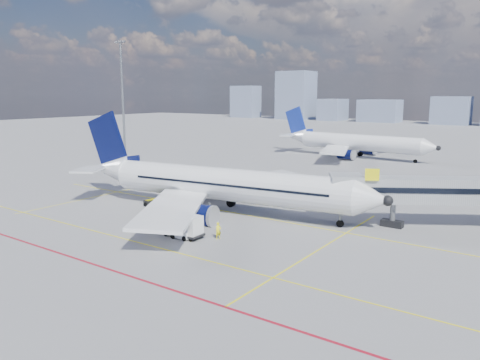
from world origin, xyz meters
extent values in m
plane|color=gray|center=(0.00, 0.00, 0.00)|extent=(420.00, 420.00, 0.00)
cube|color=yellow|center=(0.00, 8.00, 0.01)|extent=(60.00, 0.18, 0.01)
cube|color=yellow|center=(0.00, -6.00, 0.01)|extent=(80.00, 0.15, 0.01)
cube|color=yellow|center=(14.00, 2.00, 0.01)|extent=(0.15, 28.00, 0.01)
cube|color=yellow|center=(-20.00, 8.00, 0.01)|extent=(0.15, 30.00, 0.01)
cube|color=maroon|center=(0.00, -12.00, 0.01)|extent=(90.00, 0.25, 0.01)
cube|color=#979A9F|center=(22.25, 16.15, 3.90)|extent=(20.84, 13.93, 2.60)
cube|color=black|center=(22.25, 16.15, 4.10)|extent=(20.52, 13.82, 0.55)
cube|color=#979A9F|center=(12.70, 10.50, 3.90)|extent=(4.49, 4.56, 3.00)
cube|color=black|center=(17.00, 12.80, 0.35)|extent=(2.20, 1.00, 0.70)
cylinder|color=slate|center=(17.00, 12.80, 1.70)|extent=(0.56, 0.56, 2.70)
cube|color=yellow|center=(15.50, 10.30, 5.70)|extent=(1.26, 0.82, 1.20)
cylinder|color=slate|center=(-55.00, 40.00, 12.50)|extent=(0.56, 0.56, 25.00)
cube|color=slate|center=(-55.00, 40.00, 25.20)|extent=(3.20, 0.40, 0.50)
cube|color=#B2B3BA|center=(-56.20, 39.75, 25.20)|extent=(0.60, 0.15, 0.35)
cube|color=#B2B3BA|center=(-55.00, 39.75, 25.20)|extent=(0.60, 0.15, 0.35)
cube|color=#B2B3BA|center=(-53.80, 39.75, 25.20)|extent=(0.60, 0.15, 0.35)
cube|color=#7583A2|center=(-123.36, 190.00, 8.91)|extent=(15.04, 10.23, 17.83)
cube|color=#7583A2|center=(-90.70, 190.00, 12.57)|extent=(17.25, 15.25, 25.14)
cube|color=#7583A2|center=(-69.29, 190.00, 5.41)|extent=(11.29, 14.67, 10.82)
cube|color=#7583A2|center=(-44.95, 190.00, 5.34)|extent=(18.82, 12.25, 10.67)
cube|color=#7583A2|center=(-12.87, 190.00, 6.15)|extent=(15.75, 10.92, 12.30)
cylinder|color=white|center=(-0.50, 7.81, 3.30)|extent=(29.72, 7.69, 3.83)
cone|color=white|center=(15.87, 9.99, 3.30)|extent=(4.01, 4.26, 3.83)
sphere|color=black|center=(17.23, 10.17, 3.30)|extent=(1.21, 1.21, 1.08)
cone|color=white|center=(-18.22, 5.45, 3.84)|extent=(6.74, 4.63, 3.83)
cube|color=black|center=(14.60, 9.82, 3.84)|extent=(1.66, 1.66, 0.44)
cube|color=white|center=(-3.12, 16.38, 2.25)|extent=(9.49, 17.00, 0.57)
cube|color=white|center=(-0.79, -1.15, 2.25)|extent=(12.85, 16.49, 0.57)
cylinder|color=#080E3E|center=(-1.74, 13.40, 1.02)|extent=(3.80, 2.71, 2.26)
cylinder|color=#080E3E|center=(-0.23, 2.10, 1.02)|extent=(3.80, 2.71, 2.26)
cylinder|color=#B2B3BA|center=(0.12, 13.64, 1.02)|extent=(0.65, 2.34, 2.32)
cylinder|color=#B2B3BA|center=(1.62, 2.34, 1.02)|extent=(0.65, 2.34, 2.32)
cube|color=#080E3E|center=(-18.22, 5.45, 7.23)|extent=(6.72, 1.20, 8.38)
cube|color=#080E3E|center=(-15.88, 5.76, 4.87)|extent=(5.53, 1.02, 2.11)
cube|color=white|center=(-19.03, 8.52, 4.18)|extent=(4.22, 6.06, 0.22)
cube|color=white|center=(-18.20, 2.28, 4.18)|extent=(5.28, 6.24, 0.22)
cylinder|color=slate|center=(12.65, 9.56, 0.90)|extent=(0.31, 0.31, 1.80)
cylinder|color=black|center=(12.65, 9.56, 0.38)|extent=(0.79, 0.38, 0.76)
cylinder|color=slate|center=(-1.81, 10.21, 0.80)|extent=(0.36, 0.36, 1.60)
cylinder|color=black|center=(-1.81, 10.21, 0.50)|extent=(1.08, 0.78, 1.00)
cylinder|color=slate|center=(-1.13, 5.15, 0.80)|extent=(0.36, 0.36, 1.60)
cylinder|color=black|center=(-1.13, 5.15, 0.50)|extent=(1.08, 0.78, 1.00)
cube|color=black|center=(-0.26, 9.76, 3.59)|extent=(23.97, 3.29, 0.26)
cube|color=black|center=(0.24, 6.00, 3.59)|extent=(23.97, 3.29, 0.26)
cylinder|color=white|center=(-5.41, 61.61, 3.30)|extent=(27.03, 5.86, 3.49)
cone|color=white|center=(9.55, 60.28, 3.30)|extent=(3.52, 3.76, 3.49)
sphere|color=black|center=(10.80, 60.17, 3.30)|extent=(1.07, 1.07, 0.98)
cone|color=white|center=(-21.62, 63.06, 3.79)|extent=(6.01, 3.98, 3.49)
cube|color=black|center=(8.39, 60.38, 3.79)|extent=(1.46, 1.46, 0.40)
cube|color=white|center=(-6.03, 69.75, 2.34)|extent=(11.25, 15.16, 0.52)
cube|color=white|center=(-7.46, 53.72, 2.34)|extent=(9.19, 15.47, 0.52)
cylinder|color=#080E3E|center=(-5.40, 66.82, 1.22)|extent=(3.39, 2.33, 2.06)
cylinder|color=#080E3E|center=(-6.32, 56.49, 1.22)|extent=(3.39, 2.33, 2.06)
cylinder|color=#B2B3BA|center=(-3.71, 66.67, 1.22)|extent=(0.50, 2.13, 2.11)
cylinder|color=#B2B3BA|center=(-4.63, 56.34, 1.22)|extent=(0.50, 2.13, 2.11)
cube|color=navy|center=(-21.62, 63.06, 6.88)|extent=(6.13, 0.83, 7.62)
cube|color=navy|center=(-19.48, 62.87, 4.73)|extent=(5.05, 0.72, 1.92)
cube|color=white|center=(-21.72, 65.94, 4.10)|extent=(4.67, 5.68, 0.20)
cube|color=white|center=(-22.23, 60.24, 4.10)|extent=(4.02, 5.57, 0.20)
cylinder|color=black|center=(-6.10, 64.01, 0.50)|extent=(1.05, 0.74, 1.00)
cylinder|color=black|center=(-6.51, 59.38, 0.50)|extent=(1.05, 0.74, 1.00)
cylinder|color=black|center=(6.61, 60.54, 0.38)|extent=(0.78, 0.35, 0.76)
cube|color=white|center=(1.90, -2.77, 0.48)|extent=(1.97, 1.12, 0.70)
cube|color=white|center=(1.55, -2.78, 1.01)|extent=(0.91, 1.04, 0.53)
cube|color=black|center=(1.55, -2.78, 1.19)|extent=(0.82, 0.99, 0.31)
cylinder|color=black|center=(1.21, -3.28, 0.25)|extent=(0.50, 0.21, 0.49)
cylinder|color=black|center=(1.18, -2.31, 0.25)|extent=(0.50, 0.21, 0.49)
cylinder|color=black|center=(2.62, -3.23, 0.25)|extent=(0.50, 0.21, 0.49)
cylinder|color=black|center=(2.58, -2.26, 0.25)|extent=(0.50, 0.21, 0.49)
cube|color=black|center=(1.63, -2.27, 0.36)|extent=(4.07, 1.91, 0.20)
cube|color=white|center=(0.62, -2.30, 1.34)|extent=(1.78, 1.73, 1.73)
cube|color=white|center=(2.63, -2.23, 1.34)|extent=(1.78, 1.73, 1.73)
cylinder|color=black|center=(0.09, -3.10, 0.18)|extent=(0.36, 0.17, 0.36)
cylinder|color=black|center=(0.04, -1.53, 0.18)|extent=(0.36, 0.17, 0.36)
cylinder|color=black|center=(3.21, -3.00, 0.18)|extent=(0.36, 0.17, 0.36)
cylinder|color=black|center=(3.16, -1.43, 0.18)|extent=(0.36, 0.17, 0.36)
cube|color=black|center=(-8.66, 4.65, 0.43)|extent=(4.14, 1.86, 0.67)
cube|color=black|center=(-7.90, 4.57, 1.43)|extent=(5.79, 1.58, 1.76)
cube|color=yellow|center=(-7.84, 5.09, 1.43)|extent=(5.71, 0.71, 1.83)
cube|color=yellow|center=(-7.96, 4.04, 1.43)|extent=(5.71, 0.71, 1.83)
cylinder|color=black|center=(-10.25, 4.15, 0.29)|extent=(0.59, 0.29, 0.57)
cylinder|color=black|center=(-10.10, 5.48, 0.29)|extent=(0.59, 0.29, 0.57)
cylinder|color=black|center=(-7.22, 3.82, 0.29)|extent=(0.59, 0.29, 0.57)
cylinder|color=black|center=(-7.07, 5.15, 0.29)|extent=(0.59, 0.29, 0.57)
imported|color=yellow|center=(4.81, -0.86, 0.82)|extent=(0.57, 0.69, 1.63)
camera|label=1|loc=(31.09, -34.54, 13.64)|focal=35.00mm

